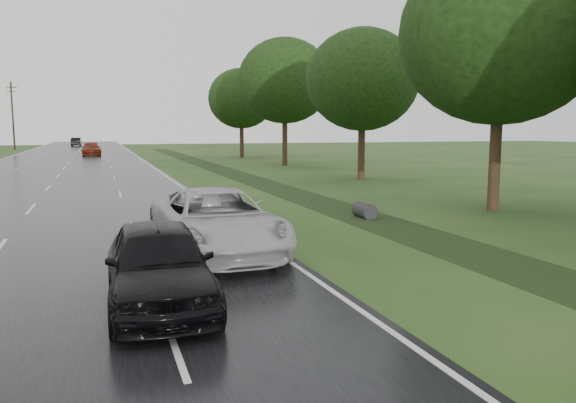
{
  "coord_description": "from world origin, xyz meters",
  "views": [
    {
      "loc": [
        2.57,
        -7.86,
        3.16
      ],
      "look_at": [
        7.14,
        5.64,
        1.3
      ],
      "focal_mm": 35.0,
      "sensor_mm": 36.0,
      "label": 1
    }
  ],
  "objects": [
    {
      "name": "road",
      "position": [
        0.0,
        45.0,
        0.02
      ],
      "size": [
        14.0,
        180.0,
        0.04
      ],
      "primitive_type": "cube",
      "color": "black",
      "rests_on": "ground"
    },
    {
      "name": "edge_stripe_east",
      "position": [
        6.75,
        45.0,
        0.04
      ],
      "size": [
        0.12,
        180.0,
        0.01
      ],
      "primitive_type": "cube",
      "color": "silver",
      "rests_on": "road"
    },
    {
      "name": "center_line",
      "position": [
        0.0,
        45.0,
        0.04
      ],
      "size": [
        0.12,
        180.0,
        0.01
      ],
      "primitive_type": "cube",
      "color": "silver",
      "rests_on": "road"
    },
    {
      "name": "drainage_ditch",
      "position": [
        11.5,
        18.71,
        0.04
      ],
      "size": [
        2.2,
        120.0,
        0.56
      ],
      "color": "black",
      "rests_on": "ground"
    },
    {
      "name": "utility_pole_distant",
      "position": [
        -9.2,
        85.0,
        5.2
      ],
      "size": [
        1.6,
        0.26,
        10.0
      ],
      "color": "#332015",
      "rests_on": "ground"
    },
    {
      "name": "tree_east_b",
      "position": [
        17.0,
        10.0,
        6.68
      ],
      "size": [
        7.6,
        7.6,
        10.11
      ],
      "color": "#332015",
      "rests_on": "ground"
    },
    {
      "name": "tree_east_c",
      "position": [
        18.2,
        24.0,
        6.14
      ],
      "size": [
        7.0,
        7.0,
        9.29
      ],
      "color": "#332015",
      "rests_on": "ground"
    },
    {
      "name": "tree_east_d",
      "position": [
        17.8,
        38.0,
        7.15
      ],
      "size": [
        8.0,
        8.0,
        10.76
      ],
      "color": "#332015",
      "rests_on": "ground"
    },
    {
      "name": "tree_east_f",
      "position": [
        17.5,
        52.0,
        6.37
      ],
      "size": [
        7.2,
        7.2,
        9.62
      ],
      "color": "#332015",
      "rests_on": "ground"
    },
    {
      "name": "white_pickup",
      "position": [
        5.31,
        5.87,
        0.85
      ],
      "size": [
        2.89,
        5.9,
        1.61
      ],
      "primitive_type": "imported",
      "rotation": [
        0.0,
        0.0,
        0.04
      ],
      "color": "#B8B8B8",
      "rests_on": "road"
    },
    {
      "name": "dark_sedan",
      "position": [
        3.5,
        2.0,
        0.79
      ],
      "size": [
        1.86,
        4.45,
        1.5
      ],
      "primitive_type": "imported",
      "rotation": [
        0.0,
        0.0,
        -0.02
      ],
      "color": "black",
      "rests_on": "road"
    },
    {
      "name": "far_car_red",
      "position": [
        1.84,
        61.45,
        0.79
      ],
      "size": [
        2.3,
        5.25,
        1.5
      ],
      "primitive_type": "imported",
      "rotation": [
        0.0,
        0.0,
        0.04
      ],
      "color": "#661C0B",
      "rests_on": "road"
    },
    {
      "name": "far_car_dark",
      "position": [
        -1.0,
        99.16,
        0.79
      ],
      "size": [
        1.73,
        4.58,
        1.49
      ],
      "primitive_type": "imported",
      "rotation": [
        0.0,
        0.0,
        3.11
      ],
      "color": "black",
      "rests_on": "road"
    }
  ]
}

